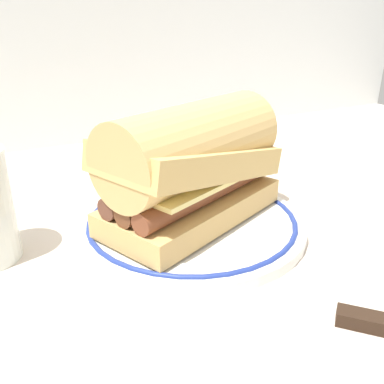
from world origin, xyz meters
TOP-DOWN VIEW (x-y plane):
  - ground_plane at (0.00, 0.00)m, footprint 1.50×1.50m
  - plate at (-0.02, -0.01)m, footprint 0.25×0.25m
  - sausage_sandwich at (-0.02, -0.01)m, footprint 0.23×0.17m

SIDE VIEW (x-z plane):
  - ground_plane at x=0.00m, z-range 0.00..0.00m
  - plate at x=-0.02m, z-range 0.00..0.02m
  - sausage_sandwich at x=-0.02m, z-range 0.01..0.14m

